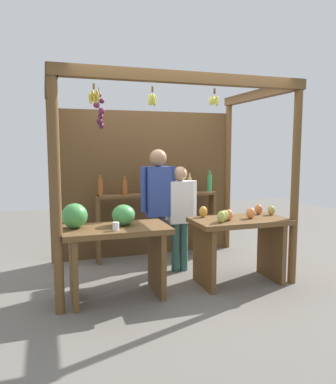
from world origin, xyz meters
name	(u,v)px	position (x,y,z in m)	size (l,w,h in m)	color
ground_plane	(164,272)	(0.00, 0.00, 0.00)	(12.00, 12.00, 0.00)	slate
market_stall	(154,165)	(-0.01, 0.42, 1.44)	(2.93, 1.89, 2.50)	brown
fruit_counter_left	(111,239)	(-0.83, -0.65, 0.67)	(1.18, 0.64, 1.09)	brown
fruit_counter_right	(239,236)	(0.77, -0.67, 0.60)	(1.18, 0.64, 0.96)	brown
bottle_shelf_unit	(158,207)	(0.11, 0.67, 0.78)	(1.88, 0.22, 1.33)	brown
vendor_man	(158,199)	(-0.08, 0.00, 1.01)	(0.48, 0.23, 1.67)	#423F56
vendor_woman	(180,210)	(0.22, -0.01, 0.85)	(0.48, 0.20, 1.44)	#305A52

